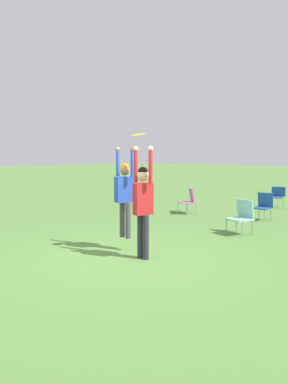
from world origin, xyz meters
name	(u,v)px	position (x,y,z in m)	size (l,w,h in m)	color
ground_plane	(128,257)	(0.00, 0.00, 0.00)	(120.00, 120.00, 0.00)	#56843D
person_jumping	(125,190)	(-0.52, 0.37, 1.32)	(0.59, 0.47, 1.99)	#4C4C51
person_defending	(143,199)	(0.27, 0.17, 1.22)	(0.53, 0.41, 2.27)	#2D2D38
frisbee	(139,134)	(-0.05, 0.35, 2.51)	(0.26, 0.26, 0.07)	yellow
camping_chair_1	(263,205)	(-0.31, 6.05, 0.50)	(0.55, 0.59, 0.88)	gray
camping_chair_2	(277,195)	(-1.35, 9.00, 0.50)	(0.66, 0.71, 0.83)	gray
camping_chair_3	(242,215)	(0.37, 3.68, 0.52)	(0.67, 0.72, 0.91)	gray
camping_chair_4	(189,199)	(-2.81, 5.36, 0.51)	(0.75, 0.84, 0.90)	gray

